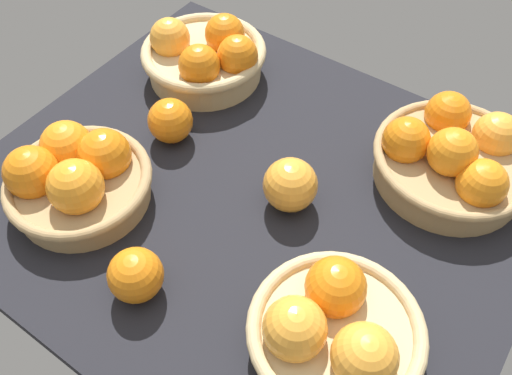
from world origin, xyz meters
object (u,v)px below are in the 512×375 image
at_px(basket_near_left, 76,177).
at_px(basket_far_right, 453,157).
at_px(loose_orange_front_gap, 290,185).
at_px(basket_far_left, 205,56).
at_px(basket_near_right, 334,331).
at_px(loose_orange_back_gap, 136,275).
at_px(loose_orange_side_gap, 170,121).

height_order(basket_near_left, basket_far_right, basket_far_right).
bearing_deg(loose_orange_front_gap, basket_far_left, 150.38).
bearing_deg(basket_near_right, basket_near_left, -178.78).
xyz_separation_m(loose_orange_back_gap, loose_orange_side_gap, (-0.15, 0.25, 0.00)).
bearing_deg(loose_orange_back_gap, basket_far_right, 58.51).
bearing_deg(basket_far_left, loose_orange_side_gap, -72.15).
bearing_deg(loose_orange_back_gap, basket_far_left, 116.54).
relative_size(basket_near_left, loose_orange_front_gap, 2.67).
height_order(basket_far_left, loose_orange_front_gap, basket_far_left).
relative_size(basket_near_right, loose_orange_side_gap, 2.94).
bearing_deg(basket_far_right, basket_near_left, -141.28).
relative_size(basket_near_left, loose_orange_side_gap, 2.93).
bearing_deg(loose_orange_back_gap, loose_orange_side_gap, 121.57).
relative_size(basket_near_right, loose_orange_front_gap, 2.68).
xyz_separation_m(basket_far_left, loose_orange_side_gap, (0.05, -0.16, -0.01)).
xyz_separation_m(basket_near_right, loose_orange_back_gap, (-0.26, -0.08, -0.00)).
height_order(basket_near_right, loose_orange_front_gap, basket_near_right).
bearing_deg(loose_orange_back_gap, basket_near_right, 17.56).
distance_m(loose_orange_back_gap, loose_orange_side_gap, 0.29).
distance_m(basket_far_right, loose_orange_side_gap, 0.46).
height_order(basket_near_left, loose_orange_side_gap, basket_near_left).
distance_m(basket_far_left, loose_orange_back_gap, 0.46).
bearing_deg(loose_orange_side_gap, basket_far_left, 107.85).
bearing_deg(basket_far_right, loose_orange_front_gap, -133.36).
relative_size(loose_orange_back_gap, loose_orange_side_gap, 0.99).
height_order(basket_far_right, loose_orange_side_gap, basket_far_right).
xyz_separation_m(basket_far_left, basket_far_right, (0.47, 0.02, -0.00)).
bearing_deg(basket_near_left, basket_near_right, 1.22).
bearing_deg(loose_orange_back_gap, loose_orange_front_gap, 70.44).
height_order(basket_near_left, basket_far_left, same).
bearing_deg(loose_orange_back_gap, basket_near_left, 159.12).
distance_m(loose_orange_front_gap, loose_orange_back_gap, 0.26).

